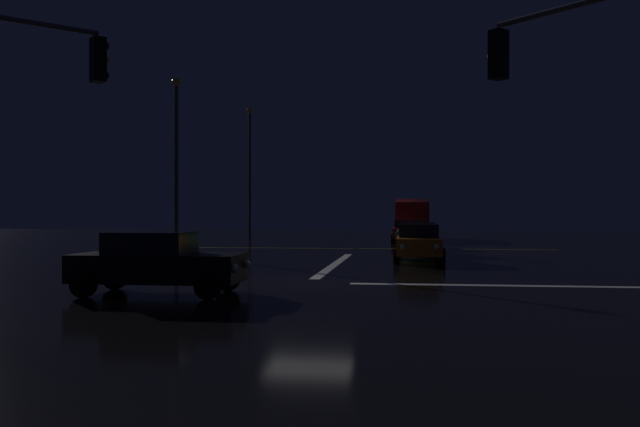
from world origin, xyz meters
TOP-DOWN VIEW (x-y plane):
  - ground at (0.00, 0.00)m, footprint 120.00×120.00m
  - stop_line_north at (0.00, 7.42)m, footprint 0.35×12.64m
  - centre_line_ns at (0.00, 19.02)m, footprint 22.00×0.15m
  - crosswalk_bar_east at (7.52, 0.00)m, footprint 12.64×0.40m
  - sedan_orange at (3.32, 9.16)m, footprint 2.02×4.33m
  - sedan_green at (3.39, 14.44)m, footprint 2.02×4.33m
  - sedan_gray at (3.17, 20.08)m, footprint 2.02×4.33m
  - sedan_red at (2.82, 26.40)m, footprint 2.02×4.33m
  - box_truck at (3.21, 33.57)m, footprint 2.68×8.28m
  - sedan_black_crossing at (-3.42, -3.16)m, footprint 4.33×2.02m
  - traffic_signal_se at (6.52, -6.52)m, footprint 3.37×3.37m
  - streetlamp_left_near at (-8.52, 13.02)m, footprint 0.44×0.44m
  - streetlamp_left_far at (-8.52, 29.02)m, footprint 0.44×0.44m

SIDE VIEW (x-z plane):
  - ground at x=0.00m, z-range -0.10..0.00m
  - stop_line_north at x=0.00m, z-range 0.00..0.01m
  - centre_line_ns at x=0.00m, z-range 0.00..0.01m
  - crosswalk_bar_east at x=7.52m, z-range 0.00..0.01m
  - sedan_orange at x=3.32m, z-range 0.02..1.59m
  - sedan_green at x=3.39m, z-range 0.02..1.59m
  - sedan_gray at x=3.17m, z-range 0.02..1.59m
  - sedan_red at x=2.82m, z-range 0.02..1.59m
  - sedan_black_crossing at x=-3.42m, z-range 0.02..1.59m
  - box_truck at x=3.21m, z-range 0.17..3.25m
  - traffic_signal_se at x=6.52m, z-range 1.22..7.57m
  - streetlamp_left_near at x=-8.52m, z-range 0.68..9.41m
  - streetlamp_left_far at x=-8.52m, z-range 0.70..10.36m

